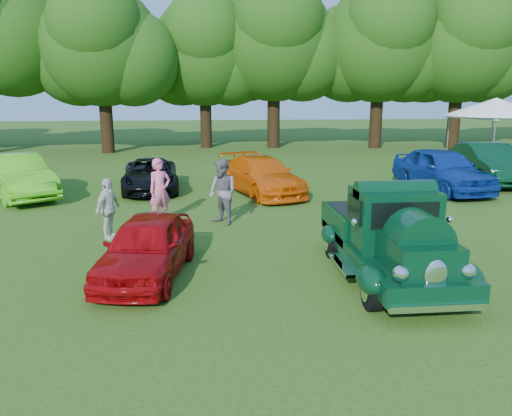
{
  "coord_description": "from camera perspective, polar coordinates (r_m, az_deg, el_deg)",
  "views": [
    {
      "loc": [
        -2.22,
        -10.02,
        3.82
      ],
      "look_at": [
        -1.11,
        1.56,
        1.1
      ],
      "focal_mm": 35.0,
      "sensor_mm": 36.0,
      "label": 1
    }
  ],
  "objects": [
    {
      "name": "ground",
      "position": [
        10.95,
        6.63,
        -7.35
      ],
      "size": [
        120.0,
        120.0,
        0.0
      ],
      "primitive_type": "plane",
      "color": "#254D12",
      "rests_on": "ground"
    },
    {
      "name": "back_car_black",
      "position": [
        20.05,
        -11.97,
        3.7
      ],
      "size": [
        2.48,
        4.66,
        1.25
      ],
      "primitive_type": "imported",
      "rotation": [
        0.0,
        0.0,
        0.09
      ],
      "color": "black",
      "rests_on": "ground"
    },
    {
      "name": "back_car_green",
      "position": [
        23.56,
        24.94,
        4.66
      ],
      "size": [
        2.37,
        5.25,
        1.67
      ],
      "primitive_type": "imported",
      "rotation": [
        0.0,
        0.0,
        -0.12
      ],
      "color": "black",
      "rests_on": "ground"
    },
    {
      "name": "spectator_white",
      "position": [
        13.67,
        -16.55,
        -0.09
      ],
      "size": [
        0.76,
        1.03,
        1.63
      ],
      "primitive_type": "imported",
      "rotation": [
        0.0,
        0.0,
        1.14
      ],
      "color": "silver",
      "rests_on": "ground"
    },
    {
      "name": "spectator_pink",
      "position": [
        15.08,
        -10.92,
        1.97
      ],
      "size": [
        0.83,
        0.76,
        1.91
      ],
      "primitive_type": "imported",
      "rotation": [
        0.0,
        0.0,
        0.57
      ],
      "color": "pink",
      "rests_on": "ground"
    },
    {
      "name": "back_car_lime",
      "position": [
        20.27,
        -25.6,
        3.29
      ],
      "size": [
        4.07,
        4.96,
        1.59
      ],
      "primitive_type": "imported",
      "rotation": [
        0.0,
        0.0,
        0.58
      ],
      "color": "#4BBC19",
      "rests_on": "ground"
    },
    {
      "name": "red_convertible",
      "position": [
        10.75,
        -12.34,
        -4.31
      ],
      "size": [
        2.11,
        3.99,
        1.29
      ],
      "primitive_type": "imported",
      "rotation": [
        0.0,
        0.0,
        -0.16
      ],
      "color": "#9A060A",
      "rests_on": "ground"
    },
    {
      "name": "spectator_grey",
      "position": [
        14.57,
        -3.85,
        1.82
      ],
      "size": [
        1.15,
        1.19,
        1.92
      ],
      "primitive_type": "imported",
      "rotation": [
        0.0,
        0.0,
        -0.91
      ],
      "color": "slate",
      "rests_on": "ground"
    },
    {
      "name": "canopy_tent",
      "position": [
        27.14,
        25.71,
        10.31
      ],
      "size": [
        5.84,
        5.84,
        3.54
      ],
      "rotation": [
        0.0,
        0.0,
        0.28
      ],
      "color": "white",
      "rests_on": "ground"
    },
    {
      "name": "back_car_orange",
      "position": [
        19.01,
        0.64,
        3.72
      ],
      "size": [
        3.44,
        5.23,
        1.41
      ],
      "primitive_type": "imported",
      "rotation": [
        0.0,
        0.0,
        0.33
      ],
      "color": "#D95307",
      "rests_on": "ground"
    },
    {
      "name": "back_car_blue",
      "position": [
        20.88,
        20.48,
        4.13
      ],
      "size": [
        2.67,
        5.18,
        1.69
      ],
      "primitive_type": "imported",
      "rotation": [
        0.0,
        0.0,
        0.14
      ],
      "color": "navy",
      "rests_on": "ground"
    },
    {
      "name": "hero_pickup",
      "position": [
        10.81,
        14.85,
        -3.35
      ],
      "size": [
        2.28,
        4.89,
        1.91
      ],
      "color": "black",
      "rests_on": "ground"
    },
    {
      "name": "tree_line",
      "position": [
        34.15,
        -3.33,
        18.48
      ],
      "size": [
        64.56,
        10.51,
        12.19
      ],
      "color": "black",
      "rests_on": "ground"
    }
  ]
}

